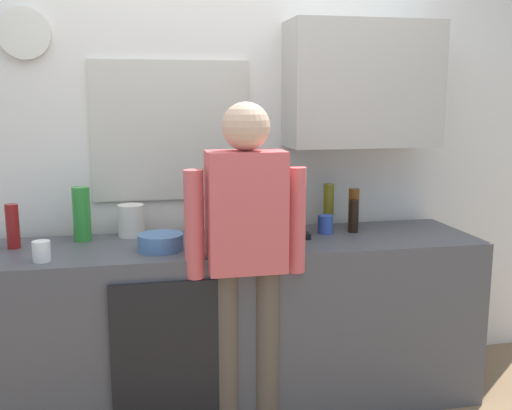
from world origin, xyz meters
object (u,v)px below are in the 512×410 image
Objects in this scene: potted_plant at (225,209)px; person_at_sink at (246,244)px; bottle_olive_oil at (328,206)px; dish_soap at (220,231)px; coffee_maker at (287,209)px; storage_canister at (131,220)px; bottle_amber_beer at (354,209)px; bottle_red_vinegar at (13,226)px; mixing_bowl at (161,242)px; bottle_clear_soda at (82,214)px; cup_white_mug at (41,251)px; bottle_dark_sauce at (353,216)px; bottle_green_wine at (250,211)px; cup_blue_mug at (325,224)px.

person_at_sink is at bearing -87.82° from potted_plant.
dish_soap is at bearing -155.63° from bottle_olive_oil.
storage_canister is at bearing 168.94° from coffee_maker.
bottle_amber_beer reaches higher than storage_canister.
bottle_red_vinegar reaches higher than mixing_bowl.
bottle_clear_soda reaches higher than dish_soap.
person_at_sink is (-0.29, -0.38, -0.08)m from coffee_maker.
bottle_olive_oil is 1.47× the size of storage_canister.
bottle_clear_soda reaches higher than bottle_olive_oil.
bottle_olive_oil is at bearing 15.70° from cup_white_mug.
coffee_maker is at bearing 12.45° from cup_white_mug.
dish_soap is 0.25m from person_at_sink.
bottle_dark_sauce is at bearing 9.57° from cup_white_mug.
bottle_green_wine is at bearing -18.12° from storage_canister.
bottle_green_wine reaches higher than storage_canister.
cup_white_mug is 0.41× the size of potted_plant.
cup_blue_mug reaches higher than mixing_bowl.
cup_white_mug is (-1.63, -0.35, -0.07)m from bottle_amber_beer.
bottle_clear_soda reaches higher than potted_plant.
bottle_clear_soda is 0.17× the size of person_at_sink.
bottle_dark_sauce is at bearing 40.65° from person_at_sink.
bottle_red_vinegar is 2.20× the size of cup_blue_mug.
bottle_green_wine is 1.36× the size of bottle_red_vinegar.
bottle_green_wine is 0.53m from bottle_olive_oil.
person_at_sink is (0.09, -0.23, -0.02)m from dish_soap.
bottle_clear_soda is at bearing 175.38° from cup_blue_mug.
mixing_bowl is at bearing -165.55° from coffee_maker.
bottle_olive_oil is at bearing 4.71° from bottle_red_vinegar.
coffee_maker reaches higher than bottle_clear_soda.
bottle_red_vinegar reaches higher than cup_white_mug.
bottle_clear_soda is 2.95× the size of cup_white_mug.
potted_plant is at bearing 75.56° from dish_soap.
bottle_dark_sauce is (0.09, -0.15, -0.04)m from bottle_olive_oil.
bottle_dark_sauce is (1.44, -0.11, -0.05)m from bottle_clear_soda.
cup_white_mug is at bearing -167.55° from coffee_maker.
coffee_maker is 1.94× the size of storage_canister.
coffee_maker is 0.21× the size of person_at_sink.
bottle_olive_oil reaches higher than bottle_amber_beer.
cup_blue_mug is 0.43× the size of potted_plant.
bottle_clear_soda is 0.42m from cup_white_mug.
dish_soap is at bearing -9.44° from bottle_red_vinegar.
bottle_red_vinegar is at bearing -175.29° from bottle_olive_oil.
bottle_dark_sauce is 0.82× the size of mixing_bowl.
person_at_sink reaches higher than cup_blue_mug.
cup_blue_mug is (0.43, 0.05, -0.10)m from bottle_green_wine.
mixing_bowl is at bearing 163.06° from person_at_sink.
dish_soap is at bearing -148.22° from bottle_green_wine.
bottle_red_vinegar is 1.22× the size of dish_soap.
potted_plant is at bearing -4.12° from storage_canister.
bottle_amber_beer is 1.05× the size of bottle_red_vinegar.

